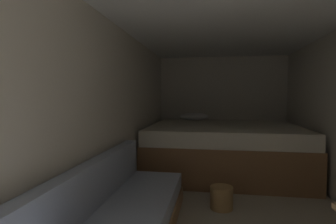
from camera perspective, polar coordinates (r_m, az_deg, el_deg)
ground_plane at (r=2.97m, az=13.13°, el=-21.53°), size 7.59×7.59×0.00m
wall_back at (r=5.52m, az=11.37°, el=0.93°), size 2.59×0.05×2.03m
wall_left at (r=2.91m, az=-12.43°, el=-1.23°), size 0.05×5.59×2.03m
ceiling_slab at (r=2.82m, az=13.73°, el=20.06°), size 2.59×5.59×0.05m
bed at (r=4.53m, az=11.70°, el=-7.60°), size 2.37×2.00×0.92m
wicker_basket at (r=3.16m, az=11.36°, el=-17.49°), size 0.25×0.25×0.25m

